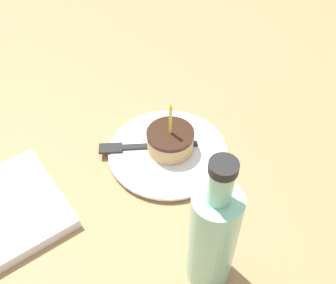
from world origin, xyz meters
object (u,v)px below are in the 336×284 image
(cake_slice, at_px, (168,142))
(fork, at_px, (141,147))
(plate, at_px, (168,152))
(bottle, at_px, (213,236))

(cake_slice, height_order, fork, cake_slice)
(fork, bearing_deg, plate, -43.59)
(fork, bearing_deg, cake_slice, -42.75)
(fork, bearing_deg, bottle, -101.83)
(fork, distance_m, bottle, 0.28)
(cake_slice, bearing_deg, fork, 137.25)
(cake_slice, xyz_separation_m, bottle, (-0.09, -0.23, 0.06))
(plate, height_order, bottle, bottle)
(cake_slice, distance_m, fork, 0.06)
(plate, xyz_separation_m, bottle, (-0.09, -0.23, 0.09))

